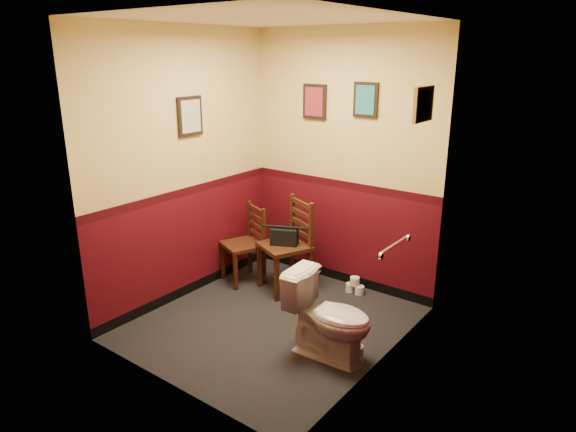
# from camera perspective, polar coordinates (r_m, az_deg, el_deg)

# --- Properties ---
(floor) EXTENTS (2.20, 2.40, 0.00)m
(floor) POSITION_cam_1_polar(r_m,az_deg,el_deg) (4.96, -1.77, -11.80)
(floor) COLOR black
(floor) RESTS_ON ground
(ceiling) EXTENTS (2.20, 2.40, 0.00)m
(ceiling) POSITION_cam_1_polar(r_m,az_deg,el_deg) (4.32, -2.13, 21.14)
(ceiling) COLOR silver
(ceiling) RESTS_ON ground
(wall_back) EXTENTS (2.20, 0.00, 2.70)m
(wall_back) POSITION_cam_1_polar(r_m,az_deg,el_deg) (5.41, 6.08, 5.99)
(wall_back) COLOR #470912
(wall_back) RESTS_ON ground
(wall_front) EXTENTS (2.20, 0.00, 2.70)m
(wall_front) POSITION_cam_1_polar(r_m,az_deg,el_deg) (3.63, -13.87, -0.31)
(wall_front) COLOR #470912
(wall_front) RESTS_ON ground
(wall_left) EXTENTS (0.00, 2.40, 2.70)m
(wall_left) POSITION_cam_1_polar(r_m,az_deg,el_deg) (5.19, -11.49, 5.23)
(wall_left) COLOR #470912
(wall_left) RESTS_ON ground
(wall_right) EXTENTS (0.00, 2.40, 2.70)m
(wall_right) POSITION_cam_1_polar(r_m,az_deg,el_deg) (3.88, 10.84, 1.06)
(wall_right) COLOR #470912
(wall_right) RESTS_ON ground
(grab_bar) EXTENTS (0.05, 0.56, 0.06)m
(grab_bar) POSITION_cam_1_polar(r_m,az_deg,el_deg) (4.23, 11.67, -3.29)
(grab_bar) COLOR silver
(grab_bar) RESTS_ON wall_right
(framed_print_back_a) EXTENTS (0.28, 0.04, 0.36)m
(framed_print_back_a) POSITION_cam_1_polar(r_m,az_deg,el_deg) (5.49, 2.97, 12.57)
(framed_print_back_a) COLOR black
(framed_print_back_a) RESTS_ON wall_back
(framed_print_back_b) EXTENTS (0.26, 0.04, 0.34)m
(framed_print_back_b) POSITION_cam_1_polar(r_m,az_deg,el_deg) (5.18, 8.63, 12.64)
(framed_print_back_b) COLOR black
(framed_print_back_b) RESTS_ON wall_back
(framed_print_left) EXTENTS (0.04, 0.30, 0.38)m
(framed_print_left) POSITION_cam_1_polar(r_m,az_deg,el_deg) (5.16, -10.84, 10.84)
(framed_print_left) COLOR black
(framed_print_left) RESTS_ON wall_left
(framed_print_right) EXTENTS (0.04, 0.34, 0.28)m
(framed_print_right) POSITION_cam_1_polar(r_m,az_deg,el_deg) (4.30, 14.79, 11.93)
(framed_print_right) COLOR olive
(framed_print_right) RESTS_ON wall_right
(toilet) EXTENTS (0.76, 0.46, 0.72)m
(toilet) POSITION_cam_1_polar(r_m,az_deg,el_deg) (4.31, 4.61, -11.16)
(toilet) COLOR white
(toilet) RESTS_ON floor
(toilet_brush) EXTENTS (0.11, 0.11, 0.40)m
(toilet_brush) POSITION_cam_1_polar(r_m,az_deg,el_deg) (4.47, 7.67, -14.63)
(toilet_brush) COLOR silver
(toilet_brush) RESTS_ON floor
(chair_left) EXTENTS (0.52, 0.52, 0.86)m
(chair_left) POSITION_cam_1_polar(r_m,az_deg,el_deg) (5.67, -4.72, -3.12)
(chair_left) COLOR #462515
(chair_left) RESTS_ON floor
(chair_right) EXTENTS (0.61, 0.61, 0.99)m
(chair_right) POSITION_cam_1_polar(r_m,az_deg,el_deg) (5.42, 0.02, -3.29)
(chair_right) COLOR #462515
(chair_right) RESTS_ON floor
(handbag) EXTENTS (0.31, 0.25, 0.21)m
(handbag) POSITION_cam_1_polar(r_m,az_deg,el_deg) (5.36, -0.40, -2.27)
(handbag) COLOR black
(handbag) RESTS_ON chair_right
(tp_stack) EXTENTS (0.21, 0.11, 0.18)m
(tp_stack) POSITION_cam_1_polar(r_m,az_deg,el_deg) (5.53, 7.43, -7.75)
(tp_stack) COLOR silver
(tp_stack) RESTS_ON floor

